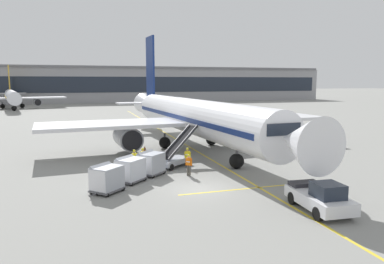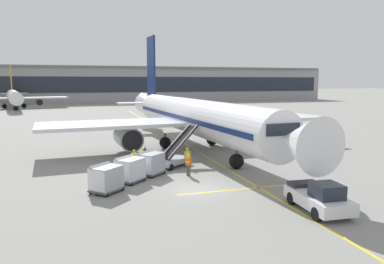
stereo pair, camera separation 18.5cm
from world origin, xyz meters
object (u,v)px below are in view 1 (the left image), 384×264
at_px(baggage_cart_second, 130,169).
at_px(distant_airplane, 12,97).
at_px(belt_loader, 174,156).
at_px(safety_cone_engine_keepout, 145,150).
at_px(baggage_cart_third, 106,178).
at_px(pushback_tug, 320,197).
at_px(ground_crew_by_loader, 189,163).
at_px(ground_crew_by_carts, 143,156).
at_px(ground_crew_marshaller, 134,158).
at_px(parked_airplane, 191,117).
at_px(ground_crew_wingwalker, 188,156).
at_px(baggage_cart_lead, 151,163).

distance_m(baggage_cart_second, distant_airplane, 86.49).
distance_m(belt_loader, safety_cone_engine_keepout, 6.84).
xyz_separation_m(belt_loader, safety_cone_engine_keepout, (-1.40, 6.67, -0.57)).
distance_m(baggage_cart_third, pushback_tug, 13.58).
relative_size(baggage_cart_second, ground_crew_by_loader, 1.46).
distance_m(ground_crew_by_loader, ground_crew_by_carts, 4.80).
distance_m(ground_crew_by_loader, safety_cone_engine_keepout, 10.39).
relative_size(baggage_cart_second, ground_crew_marshaller, 1.46).
relative_size(parked_airplane, distant_airplane, 1.17).
height_order(parked_airplane, baggage_cart_third, parked_airplane).
bearing_deg(ground_crew_by_loader, safety_cone_engine_keepout, 99.40).
bearing_deg(pushback_tug, ground_crew_wingwalker, 108.46).
bearing_deg(distant_airplane, belt_loader, -72.60).
relative_size(baggage_cart_third, distant_airplane, 0.07).
relative_size(parked_airplane, baggage_cart_third, 16.66).
bearing_deg(ground_crew_marshaller, baggage_cart_lead, -64.61).
relative_size(ground_crew_by_carts, safety_cone_engine_keepout, 2.39).
bearing_deg(ground_crew_marshaller, baggage_cart_second, -103.37).
relative_size(ground_crew_by_carts, ground_crew_marshaller, 1.00).
bearing_deg(ground_crew_wingwalker, ground_crew_by_carts, 164.29).
bearing_deg(baggage_cart_third, baggage_cart_second, 47.83).
relative_size(pushback_tug, ground_crew_by_loader, 2.60).
xyz_separation_m(baggage_cart_third, safety_cone_engine_keepout, (4.85, 12.74, -0.65)).
distance_m(parked_airplane, ground_crew_by_loader, 12.43).
distance_m(parked_airplane, ground_crew_by_carts, 10.68).
distance_m(pushback_tug, ground_crew_by_carts, 15.71).
bearing_deg(belt_loader, baggage_cart_third, -135.81).
relative_size(parked_airplane, ground_crew_by_loader, 24.33).
relative_size(baggage_cart_lead, ground_crew_wingwalker, 1.46).
relative_size(baggage_cart_third, safety_cone_engine_keepout, 3.49).
bearing_deg(ground_crew_marshaller, pushback_tug, -56.29).
bearing_deg(pushback_tug, ground_crew_by_carts, 120.19).
bearing_deg(ground_crew_by_loader, baggage_cart_third, -158.97).
distance_m(parked_airplane, belt_loader, 9.36).
height_order(ground_crew_marshaller, ground_crew_wingwalker, same).
bearing_deg(parked_airplane, ground_crew_wingwalker, -109.36).
bearing_deg(parked_airplane, belt_loader, -117.20).
relative_size(ground_crew_wingwalker, safety_cone_engine_keepout, 2.39).
bearing_deg(safety_cone_engine_keepout, ground_crew_marshaller, -106.78).
bearing_deg(ground_crew_marshaller, ground_crew_by_loader, -40.09).
xyz_separation_m(parked_airplane, baggage_cart_third, (-10.36, -14.07, -2.52)).
bearing_deg(baggage_cart_third, parked_airplane, 53.64).
relative_size(pushback_tug, safety_cone_engine_keepout, 6.21).
bearing_deg(parked_airplane, ground_crew_marshaller, -132.42).
height_order(parked_airplane, pushback_tug, parked_airplane).
bearing_deg(baggage_cart_lead, baggage_cart_second, -139.41).
height_order(baggage_cart_lead, pushback_tug, baggage_cart_lead).
relative_size(baggage_cart_lead, distant_airplane, 0.07).
bearing_deg(pushback_tug, baggage_cart_lead, 125.14).
bearing_deg(pushback_tug, parked_airplane, 92.87).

